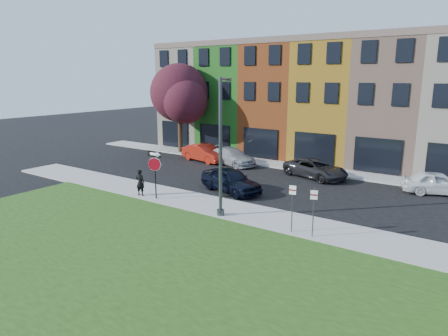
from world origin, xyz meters
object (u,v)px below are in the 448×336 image
Objects in this scene: stop_sign at (155,165)px; street_lamp at (221,147)px; sedan_near at (231,180)px; man at (140,182)px.

street_lamp reaches higher than stop_sign.
sedan_near is 5.44m from street_lamp.
stop_sign is at bearing 170.30° from man.
stop_sign is 5.07m from sedan_near.
man is at bearing -177.49° from stop_sign.
stop_sign is 0.59× the size of sedan_near.
stop_sign reaches higher than sedan_near.
stop_sign reaches higher than man.
street_lamp reaches higher than man.
sedan_near is (2.67, 4.08, -1.41)m from stop_sign.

